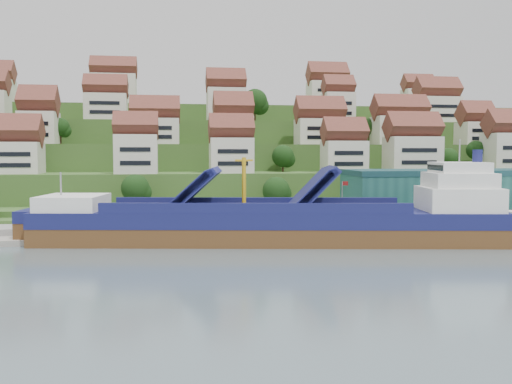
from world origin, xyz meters
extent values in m
plane|color=slate|center=(0.00, 0.00, 0.00)|extent=(300.00, 300.00, 0.00)
cube|color=gray|center=(20.00, 15.00, 1.10)|extent=(180.00, 14.00, 2.20)
cube|color=#2D4C1E|center=(0.00, 86.00, 2.00)|extent=(260.00, 128.00, 4.00)
cube|color=#2D4C1E|center=(0.00, 91.00, 5.50)|extent=(260.00, 118.00, 11.00)
cube|color=#2D4C1E|center=(0.00, 99.00, 9.00)|extent=(260.00, 102.00, 18.00)
cube|color=#2D4C1E|center=(0.00, 107.00, 12.50)|extent=(260.00, 86.00, 25.00)
cube|color=#2D4C1E|center=(0.00, 116.00, 15.50)|extent=(260.00, 68.00, 31.00)
cube|color=beige|center=(-50.01, 40.46, 14.63)|extent=(9.88, 8.57, 7.26)
cube|color=beige|center=(-23.24, 36.12, 15.49)|extent=(9.70, 7.03, 8.98)
cube|color=beige|center=(-1.07, 37.29, 15.16)|extent=(10.11, 7.62, 8.32)
cube|color=beige|center=(27.15, 38.22, 14.85)|extent=(10.25, 7.73, 7.70)
cube|color=beige|center=(44.91, 38.01, 15.40)|extent=(12.96, 8.26, 8.80)
cube|color=beige|center=(71.45, 38.86, 15.91)|extent=(11.25, 8.31, 9.83)
cube|color=beige|center=(-48.61, 55.00, 22.10)|extent=(9.13, 8.98, 8.20)
cube|color=beige|center=(-19.29, 53.84, 21.36)|extent=(12.34, 7.90, 6.72)
cube|color=beige|center=(1.02, 51.70, 21.67)|extent=(9.86, 8.56, 7.35)
cube|color=beige|center=(25.71, 56.26, 21.55)|extent=(12.97, 8.36, 7.09)
cube|color=beige|center=(48.64, 55.31, 21.98)|extent=(14.70, 8.18, 7.96)
cube|color=beige|center=(70.67, 53.68, 21.22)|extent=(8.99, 8.04, 6.43)
cube|color=beige|center=(-33.27, 68.68, 28.69)|extent=(11.61, 7.30, 7.38)
cube|color=beige|center=(0.76, 68.28, 29.70)|extent=(10.92, 7.79, 9.40)
cube|color=beige|center=(34.60, 68.43, 29.33)|extent=(8.84, 7.14, 8.67)
cube|color=beige|center=(67.55, 71.37, 29.05)|extent=(13.12, 8.47, 8.10)
cube|color=beige|center=(-32.82, 88.28, 35.72)|extent=(13.78, 7.51, 9.45)
cube|color=beige|center=(36.64, 87.87, 35.15)|extent=(12.64, 8.73, 8.31)
cube|color=beige|center=(70.13, 91.11, 34.35)|extent=(10.28, 7.05, 6.71)
ellipsoid|color=#183913|center=(7.79, 26.11, 7.41)|extent=(6.18, 6.18, 6.18)
ellipsoid|color=#183913|center=(-22.97, 26.29, 8.21)|extent=(6.10, 6.10, 6.10)
ellipsoid|color=#183913|center=(57.20, 43.11, 14.41)|extent=(5.36, 5.36, 5.36)
ellipsoid|color=#183913|center=(64.94, 43.11, 16.53)|extent=(5.03, 5.03, 5.03)
ellipsoid|color=#183913|center=(12.81, 43.66, 14.94)|extent=(5.66, 5.66, 5.66)
ellipsoid|color=#183913|center=(41.34, 59.83, 23.26)|extent=(4.92, 4.92, 4.92)
ellipsoid|color=#183913|center=(-52.21, 59.38, 21.48)|extent=(6.22, 6.22, 6.22)
ellipsoid|color=#183913|center=(-43.92, 57.97, 22.52)|extent=(4.89, 4.89, 4.89)
ellipsoid|color=#183913|center=(10.06, 73.21, 31.28)|extent=(7.50, 7.50, 7.50)
ellipsoid|color=#183913|center=(36.78, 75.94, 29.58)|extent=(5.08, 5.08, 5.08)
ellipsoid|color=#183913|center=(35.93, 73.97, 28.59)|extent=(4.91, 4.91, 4.91)
ellipsoid|color=#183913|center=(-35.29, 19.00, 4.95)|extent=(4.42, 4.42, 4.42)
cube|color=#215A53|center=(52.00, 17.00, 7.20)|extent=(60.00, 15.00, 10.00)
cylinder|color=gray|center=(18.00, 10.00, 6.20)|extent=(0.16, 0.16, 8.00)
cube|color=maroon|center=(18.60, 10.00, 9.80)|extent=(1.20, 0.05, 0.80)
cube|color=brown|center=(1.30, -0.41, 1.00)|extent=(81.91, 25.48, 5.19)
cube|color=navy|center=(1.30, -0.41, 4.46)|extent=(81.93, 25.60, 2.70)
cube|color=white|center=(-32.50, 5.17, 7.06)|extent=(12.17, 13.37, 2.70)
cube|color=#262628|center=(-0.75, -0.07, 5.81)|extent=(52.93, 18.90, 0.31)
cube|color=navy|center=(-12.01, 1.79, 9.34)|extent=(9.54, 12.57, 7.18)
cube|color=navy|center=(8.47, -1.60, 9.34)|extent=(9.15, 12.51, 7.59)
cylinder|color=gold|center=(-2.80, 0.26, 10.38)|extent=(0.84, 0.84, 9.34)
cube|color=white|center=(34.07, -5.82, 7.79)|extent=(14.22, 13.70, 4.15)
cube|color=white|center=(34.07, -5.82, 11.11)|extent=(11.97, 12.14, 2.60)
cube|color=white|center=(34.07, -5.82, 13.29)|extent=(9.71, 10.57, 1.87)
cylinder|color=navy|center=(37.15, -6.33, 15.26)|extent=(1.91, 1.91, 2.28)
camera|label=1|loc=(-15.58, -98.25, 15.94)|focal=40.00mm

